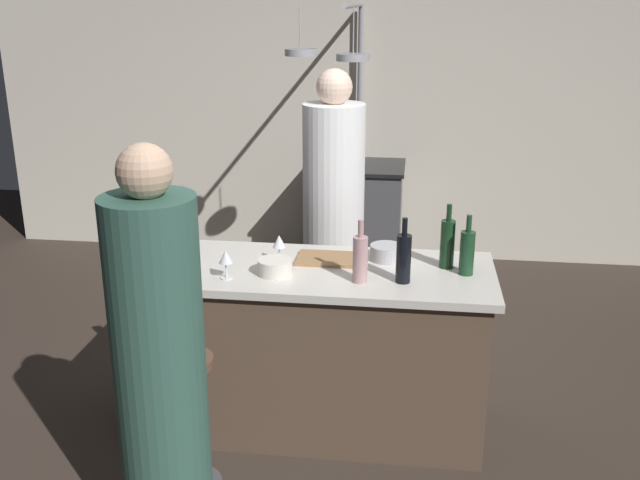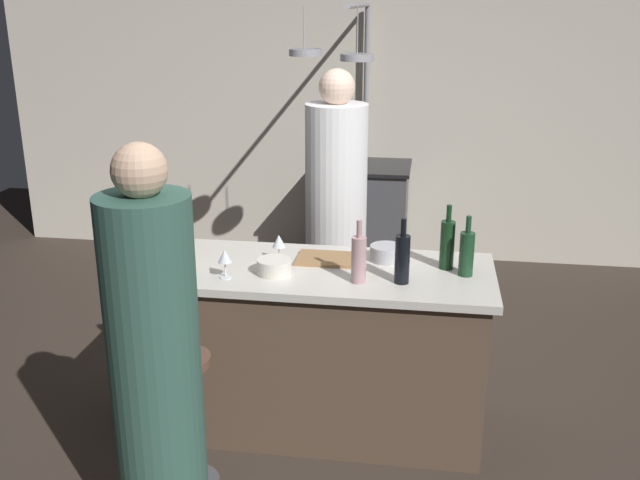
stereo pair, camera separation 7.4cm
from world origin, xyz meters
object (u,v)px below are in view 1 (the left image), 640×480
(stove_range, at_px, (355,216))
(wine_bottle_green, at_px, (467,252))
(wine_bottle_rose, at_px, (360,258))
(mixing_bowl_ceramic, at_px, (275,267))
(pepper_mill, at_px, (168,240))
(guest_left, at_px, (160,374))
(wine_bottle_white, at_px, (181,243))
(wine_glass_near_left_guest, at_px, (226,258))
(chef, at_px, (333,226))
(wine_bottle_dark, at_px, (404,257))
(bar_stool_left, at_px, (188,417))
(wine_bottle_red, at_px, (447,243))
(mixing_bowl_steel, at_px, (386,253))
(wine_glass_near_right_guest, at_px, (279,243))
(cutting_board, at_px, (328,259))

(stove_range, bearing_deg, wine_bottle_green, -72.96)
(wine_bottle_rose, distance_m, mixing_bowl_ceramic, 0.43)
(pepper_mill, relative_size, wine_bottle_rose, 0.67)
(guest_left, height_order, wine_bottle_white, guest_left)
(wine_glass_near_left_guest, bearing_deg, stove_range, 81.11)
(chef, height_order, wine_bottle_dark, chef)
(chef, distance_m, bar_stool_left, 1.68)
(chef, height_order, pepper_mill, chef)
(bar_stool_left, bearing_deg, wine_bottle_red, 31.70)
(chef, distance_m, wine_bottle_rose, 1.12)
(wine_glass_near_left_guest, bearing_deg, wine_bottle_white, 148.00)
(wine_bottle_white, bearing_deg, mixing_bowl_steel, 10.49)
(chef, distance_m, wine_glass_near_right_guest, 0.89)
(cutting_board, bearing_deg, wine_bottle_green, -8.56)
(wine_bottle_green, relative_size, wine_bottle_white, 1.03)
(bar_stool_left, bearing_deg, wine_bottle_rose, 32.03)
(chef, relative_size, wine_glass_near_right_guest, 12.39)
(wine_bottle_red, xyz_separation_m, wine_bottle_white, (-1.35, -0.12, -0.02))
(stove_range, distance_m, pepper_mill, 2.61)
(pepper_mill, bearing_deg, chef, 49.20)
(wine_bottle_red, bearing_deg, mixing_bowl_steel, 166.89)
(pepper_mill, height_order, mixing_bowl_ceramic, pepper_mill)
(chef, xyz_separation_m, wine_bottle_dark, (0.46, -1.05, 0.19))
(pepper_mill, relative_size, wine_bottle_white, 0.71)
(bar_stool_left, distance_m, cutting_board, 1.07)
(wine_bottle_white, bearing_deg, mixing_bowl_ceramic, -9.84)
(wine_bottle_green, xyz_separation_m, mixing_bowl_steel, (-0.40, 0.16, -0.08))
(wine_bottle_dark, relative_size, wine_bottle_white, 1.09)
(wine_bottle_dark, distance_m, wine_glass_near_right_guest, 0.67)
(wine_glass_near_right_guest, bearing_deg, pepper_mill, -176.43)
(wine_bottle_white, distance_m, mixing_bowl_steel, 1.06)
(chef, xyz_separation_m, guest_left, (-0.47, -1.89, -0.04))
(wine_bottle_green, distance_m, wine_bottle_rose, 0.54)
(wine_bottle_dark, xyz_separation_m, wine_bottle_white, (-1.13, 0.11, -0.01))
(bar_stool_left, height_order, wine_glass_near_right_guest, wine_glass_near_right_guest)
(cutting_board, relative_size, wine_bottle_rose, 1.03)
(cutting_board, height_order, pepper_mill, pepper_mill)
(stove_range, bearing_deg, wine_bottle_dark, -80.34)
(stove_range, relative_size, wine_bottle_red, 2.68)
(pepper_mill, distance_m, wine_bottle_green, 1.53)
(wine_bottle_red, bearing_deg, wine_glass_near_right_guest, -177.73)
(wine_bottle_green, bearing_deg, mixing_bowl_ceramic, -172.41)
(wine_bottle_green, height_order, wine_bottle_dark, wine_bottle_dark)
(guest_left, bearing_deg, bar_stool_left, 93.50)
(mixing_bowl_ceramic, bearing_deg, wine_bottle_dark, -1.94)
(wine_bottle_green, height_order, wine_glass_near_left_guest, wine_bottle_green)
(chef, bearing_deg, wine_bottle_green, -49.80)
(wine_bottle_dark, xyz_separation_m, wine_bottle_red, (0.21, 0.23, 0.01))
(wine_bottle_white, bearing_deg, wine_bottle_green, 1.49)
(mixing_bowl_ceramic, bearing_deg, wine_bottle_green, 7.59)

